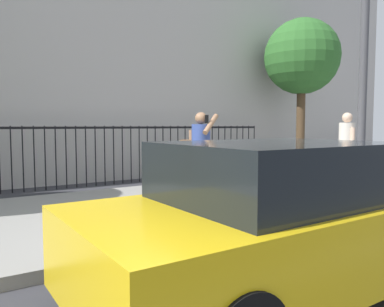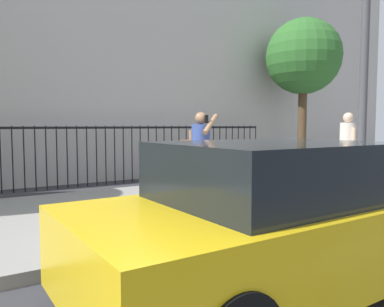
{
  "view_description": "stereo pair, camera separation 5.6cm",
  "coord_description": "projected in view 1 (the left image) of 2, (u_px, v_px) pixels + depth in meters",
  "views": [
    {
      "loc": [
        -2.96,
        -3.98,
        1.6
      ],
      "look_at": [
        0.97,
        2.08,
        1.07
      ],
      "focal_mm": 35.74,
      "sensor_mm": 36.0,
      "label": 1
    },
    {
      "loc": [
        -2.92,
        -4.01,
        1.6
      ],
      "look_at": [
        0.97,
        2.08,
        1.07
      ],
      "focal_mm": 35.74,
      "sensor_mm": 36.0,
      "label": 2
    }
  ],
  "objects": [
    {
      "name": "iron_fence",
      "position": [
        81.0,
        148.0,
        9.92
      ],
      "size": [
        12.03,
        0.04,
        1.6
      ],
      "color": "black",
      "rests_on": "ground"
    },
    {
      "name": "ground_plane",
      "position": [
        216.0,
        247.0,
        5.05
      ],
      "size": [
        60.0,
        60.0,
        0.0
      ],
      "primitive_type": "plane",
      "color": "#333338"
    },
    {
      "name": "pedestrian_on_phone",
      "position": [
        200.0,
        151.0,
        7.0
      ],
      "size": [
        0.59,
        0.72,
        1.7
      ],
      "color": "#936B4C",
      "rests_on": "sidewalk"
    },
    {
      "name": "street_bench",
      "position": [
        283.0,
        163.0,
        9.86
      ],
      "size": [
        1.6,
        0.45,
        0.95
      ],
      "color": "brown",
      "rests_on": "sidewalk"
    },
    {
      "name": "taxi_yellow",
      "position": [
        287.0,
        219.0,
        3.67
      ],
      "size": [
        4.22,
        1.9,
        1.45
      ],
      "color": "yellow",
      "rests_on": "ground"
    },
    {
      "name": "sidewalk",
      "position": [
        144.0,
        210.0,
        6.89
      ],
      "size": [
        28.0,
        4.4,
        0.15
      ],
      "primitive_type": "cube",
      "color": "gray",
      "rests_on": "ground"
    },
    {
      "name": "street_tree_mid",
      "position": [
        302.0,
        58.0,
        13.0
      ],
      "size": [
        2.55,
        2.55,
        5.23
      ],
      "color": "#4C3823",
      "rests_on": "ground"
    },
    {
      "name": "pedestrian_walking",
      "position": [
        346.0,
        146.0,
        8.54
      ],
      "size": [
        0.42,
        0.47,
        1.74
      ],
      "color": "beige",
      "rests_on": "sidewalk"
    }
  ]
}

